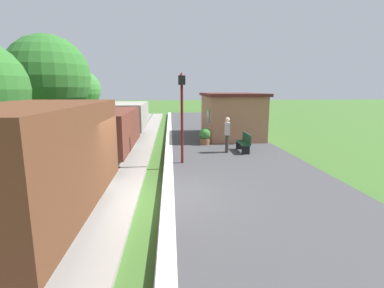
{
  "coord_description": "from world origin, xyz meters",
  "views": [
    {
      "loc": [
        0.5,
        -8.0,
        3.29
      ],
      "look_at": [
        1.39,
        3.87,
        1.01
      ],
      "focal_mm": 26.97,
      "sensor_mm": 36.0,
      "label": 1
    }
  ],
  "objects": [
    {
      "name": "lamp_post_near",
      "position": [
        0.97,
        3.7,
        2.8
      ],
      "size": [
        0.28,
        0.28,
        3.7
      ],
      "color": "#591414",
      "rests_on": "platform_slab"
    },
    {
      "name": "platform_slab",
      "position": [
        3.2,
        0.0,
        0.12
      ],
      "size": [
        6.0,
        60.0,
        0.25
      ],
      "primitive_type": "cube",
      "color": "#424244",
      "rests_on": "ground"
    },
    {
      "name": "track_ballast",
      "position": [
        -2.4,
        0.0,
        0.06
      ],
      "size": [
        3.8,
        60.0,
        0.12
      ],
      "primitive_type": "cube",
      "color": "gray",
      "rests_on": "ground"
    },
    {
      "name": "station_hut",
      "position": [
        4.4,
        10.48,
        1.65
      ],
      "size": [
        3.5,
        5.8,
        2.78
      ],
      "color": "#9E6B4C",
      "rests_on": "platform_slab"
    },
    {
      "name": "tree_field_left",
      "position": [
        -10.28,
        16.31,
        3.61
      ],
      "size": [
        3.58,
        3.58,
        5.41
      ],
      "color": "#4C3823",
      "rests_on": "ground"
    },
    {
      "name": "bench_near_hut",
      "position": [
        4.1,
        5.65,
        0.72
      ],
      "size": [
        0.42,
        1.5,
        0.91
      ],
      "color": "#1E4C2D",
      "rests_on": "platform_slab"
    },
    {
      "name": "person_waiting",
      "position": [
        3.23,
        5.58,
        1.18
      ],
      "size": [
        0.28,
        0.41,
        1.71
      ],
      "rotation": [
        0.0,
        0.0,
        3.02
      ],
      "color": "#38332D",
      "rests_on": "platform_slab"
    },
    {
      "name": "freight_train",
      "position": [
        -2.4,
        4.11,
        1.51
      ],
      "size": [
        2.5,
        19.4,
        2.72
      ],
      "color": "brown",
      "rests_on": "rail_near"
    },
    {
      "name": "tree_trackside_far",
      "position": [
        -6.41,
        9.4,
        3.98
      ],
      "size": [
        4.65,
        4.65,
        6.31
      ],
      "color": "#4C3823",
      "rests_on": "ground"
    },
    {
      "name": "rail_near",
      "position": [
        -1.68,
        0.0,
        0.19
      ],
      "size": [
        0.07,
        60.0,
        0.14
      ],
      "primitive_type": "cube",
      "color": "slate",
      "rests_on": "track_ballast"
    },
    {
      "name": "ground_plane",
      "position": [
        0.0,
        0.0,
        0.0
      ],
      "size": [
        160.0,
        160.0,
        0.0
      ],
      "primitive_type": "plane",
      "color": "#3D6628"
    },
    {
      "name": "potted_planter",
      "position": [
        2.4,
        7.67,
        0.72
      ],
      "size": [
        0.64,
        0.64,
        0.92
      ],
      "color": "brown",
      "rests_on": "platform_slab"
    },
    {
      "name": "rail_far",
      "position": [
        -3.12,
        0.0,
        0.19
      ],
      "size": [
        0.07,
        60.0,
        0.14
      ],
      "primitive_type": "cube",
      "color": "slate",
      "rests_on": "track_ballast"
    },
    {
      "name": "platform_edge_stripe",
      "position": [
        0.4,
        0.0,
        0.25
      ],
      "size": [
        0.36,
        60.0,
        0.01
      ],
      "primitive_type": "cube",
      "color": "silver",
      "rests_on": "platform_slab"
    },
    {
      "name": "tree_field_distant",
      "position": [
        -8.42,
        22.42,
        3.25
      ],
      "size": [
        3.76,
        3.76,
        5.14
      ],
      "color": "#4C3823",
      "rests_on": "ground"
    }
  ]
}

